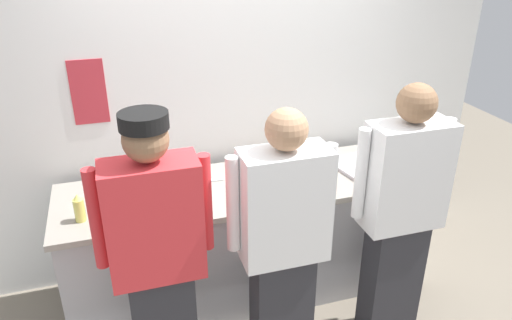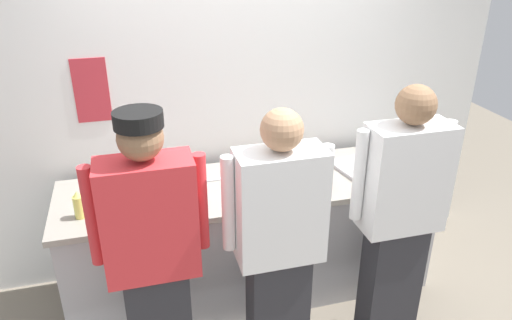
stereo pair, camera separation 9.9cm
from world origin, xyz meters
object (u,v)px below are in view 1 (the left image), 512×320
at_px(chef_center, 283,244).
at_px(deli_cup, 163,176).
at_px(ramekin_green_sauce, 187,205).
at_px(chefs_knife, 201,182).
at_px(chef_far_right, 401,212).
at_px(mixing_bowl_steel, 130,200).
at_px(plate_stack_rear, 250,171).
at_px(sheet_tray, 367,163).
at_px(squeeze_bottle_primary, 79,208).
at_px(squeeze_bottle_spare, 327,175).
at_px(ramekin_orange_sauce, 241,198).
at_px(squeeze_bottle_secondary, 286,155).
at_px(plate_stack_front, 305,169).
at_px(chef_near_left, 158,257).

height_order(chef_center, deli_cup, chef_center).
height_order(ramekin_green_sauce, chefs_knife, ramekin_green_sauce).
distance_m(chef_far_right, mixing_bowl_steel, 1.66).
relative_size(plate_stack_rear, sheet_tray, 0.48).
distance_m(squeeze_bottle_primary, squeeze_bottle_spare, 1.57).
height_order(ramekin_orange_sauce, chefs_knife, ramekin_orange_sauce).
relative_size(squeeze_bottle_secondary, squeeze_bottle_spare, 0.91).
relative_size(plate_stack_front, squeeze_bottle_spare, 1.05).
bearing_deg(plate_stack_rear, plate_stack_front, -8.77).
height_order(chef_near_left, mixing_bowl_steel, chef_near_left).
relative_size(squeeze_bottle_spare, ramekin_green_sauce, 1.85).
height_order(squeeze_bottle_secondary, chefs_knife, squeeze_bottle_secondary).
height_order(plate_stack_front, ramekin_green_sauce, plate_stack_front).
xyz_separation_m(chef_far_right, squeeze_bottle_primary, (-1.86, 0.51, 0.07)).
bearing_deg(chef_far_right, squeeze_bottle_secondary, 117.10).
distance_m(squeeze_bottle_spare, chefs_knife, 0.86).
bearing_deg(squeeze_bottle_spare, deli_cup, 158.09).
bearing_deg(ramekin_green_sauce, ramekin_orange_sauce, -3.20).
height_order(plate_stack_front, sheet_tray, plate_stack_front).
bearing_deg(chef_center, mixing_bowl_steel, 140.75).
xyz_separation_m(deli_cup, chefs_knife, (0.25, -0.09, -0.04)).
bearing_deg(ramekin_green_sauce, sheet_tray, 8.97).
relative_size(sheet_tray, chefs_knife, 1.81).
relative_size(chef_far_right, deli_cup, 18.35).
relative_size(chef_center, squeeze_bottle_spare, 8.33).
bearing_deg(ramekin_orange_sauce, deli_cup, 137.13).
xyz_separation_m(chef_near_left, sheet_tray, (1.62, 0.72, -0.01)).
distance_m(ramekin_orange_sauce, chefs_knife, 0.38).
xyz_separation_m(mixing_bowl_steel, ramekin_green_sauce, (0.34, -0.09, -0.04)).
xyz_separation_m(plate_stack_front, squeeze_bottle_spare, (0.04, -0.27, 0.07)).
xyz_separation_m(squeeze_bottle_primary, deli_cup, (0.53, 0.36, -0.04)).
height_order(squeeze_bottle_spare, deli_cup, squeeze_bottle_spare).
distance_m(squeeze_bottle_spare, deli_cup, 1.12).
bearing_deg(plate_stack_front, mixing_bowl_steel, -173.05).
distance_m(chef_near_left, squeeze_bottle_primary, 0.66).
height_order(chef_near_left, chef_far_right, chef_far_right).
bearing_deg(ramekin_green_sauce, mixing_bowl_steel, 164.96).
xyz_separation_m(plate_stack_rear, chefs_knife, (-0.35, 0.00, -0.03)).
bearing_deg(squeeze_bottle_primary, plate_stack_front, 7.63).
xyz_separation_m(squeeze_bottle_spare, ramekin_green_sauce, (-0.94, 0.03, -0.08)).
xyz_separation_m(chef_near_left, squeeze_bottle_primary, (-0.39, 0.53, 0.06)).
relative_size(chef_near_left, ramekin_green_sauce, 15.71).
height_order(chef_far_right, deli_cup, chef_far_right).
bearing_deg(chefs_knife, plate_stack_rear, -0.50).
bearing_deg(mixing_bowl_steel, chef_far_right, -19.78).
height_order(chef_near_left, squeeze_bottle_secondary, chef_near_left).
xyz_separation_m(squeeze_bottle_spare, chefs_knife, (-0.79, 0.33, -0.09)).
height_order(sheet_tray, deli_cup, deli_cup).
xyz_separation_m(sheet_tray, ramekin_orange_sauce, (-1.04, -0.24, 0.01)).
distance_m(chef_center, mixing_bowl_steel, 1.01).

